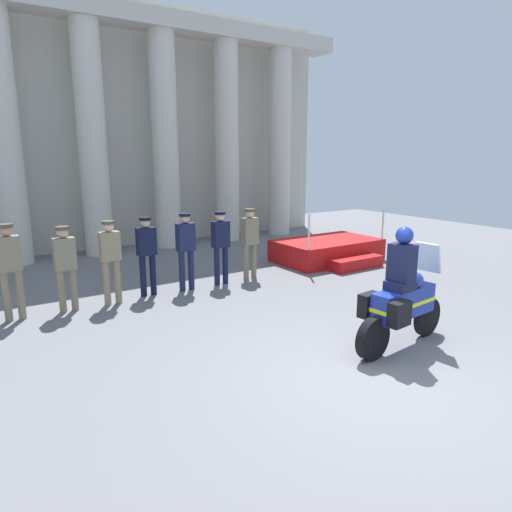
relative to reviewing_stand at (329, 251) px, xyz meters
name	(u,v)px	position (x,y,z in m)	size (l,w,h in m)	color
ground_plane	(379,378)	(-4.15, -5.53, -0.29)	(28.00, 28.00, 0.00)	slate
colonnade_backdrop	(86,120)	(-5.06, 4.98, 3.62)	(17.24, 1.65, 7.54)	beige
reviewing_stand	(329,251)	(0.00, 0.00, 0.00)	(2.84, 2.24, 1.50)	#B71414
officer_in_row_0	(10,264)	(-7.90, -0.36, 0.75)	(0.38, 0.24, 1.75)	#7A7056
officer_in_row_1	(65,262)	(-6.99, -0.39, 0.67)	(0.38, 0.24, 1.64)	#7A7056
officer_in_row_2	(110,255)	(-6.16, -0.42, 0.70)	(0.38, 0.24, 1.68)	#847A5B
officer_in_row_3	(147,250)	(-5.36, -0.26, 0.70)	(0.38, 0.24, 1.67)	black
officer_in_row_4	(186,245)	(-4.51, -0.36, 0.71)	(0.38, 0.24, 1.70)	#191E42
officer_in_row_5	(221,242)	(-3.65, -0.36, 0.70)	(0.38, 0.24, 1.68)	#141938
officer_in_row_6	(250,238)	(-2.80, -0.27, 0.70)	(0.38, 0.24, 1.68)	#7A7056
motorcycle_with_rider	(401,299)	(-3.14, -5.00, 0.50)	(2.09, 0.73, 1.90)	black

